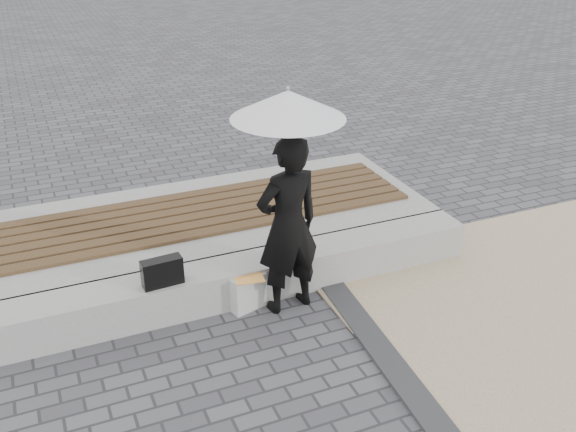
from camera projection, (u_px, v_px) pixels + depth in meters
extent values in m
plane|color=#515156|center=(312.00, 394.00, 5.38)|extent=(80.00, 80.00, 0.00)
cube|color=#323335|center=(423.00, 407.00, 5.23)|extent=(0.61, 5.20, 0.04)
cube|color=#AEAEA9|center=(245.00, 278.00, 6.61)|extent=(5.00, 0.45, 0.40)
cube|color=#A1A19C|center=(210.00, 228.00, 7.60)|extent=(5.00, 2.00, 0.40)
imported|color=black|center=(288.00, 226.00, 6.13)|extent=(0.71, 0.51, 1.79)
cylinder|color=#ABABB0|center=(288.00, 173.00, 5.88)|extent=(0.02, 0.02, 1.01)
cone|color=white|center=(288.00, 104.00, 5.60)|extent=(1.01, 1.01, 0.25)
sphere|color=#ABABB0|center=(288.00, 88.00, 5.54)|extent=(0.03, 0.03, 0.03)
cube|color=black|center=(162.00, 272.00, 6.08)|extent=(0.39, 0.16, 0.27)
cube|color=silver|center=(248.00, 292.00, 6.41)|extent=(0.38, 0.24, 0.37)
cube|color=#EF4B34|center=(249.00, 278.00, 6.28)|extent=(0.30, 0.24, 0.01)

